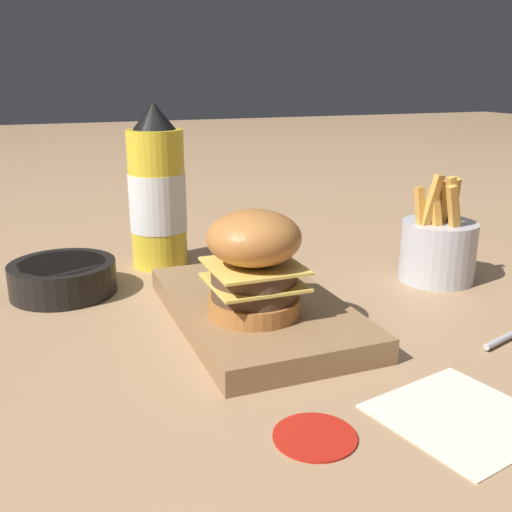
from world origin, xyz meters
name	(u,v)px	position (x,y,z in m)	size (l,w,h in m)	color
ground_plane	(236,324)	(0.00, 0.00, 0.00)	(6.00, 6.00, 0.00)	#9E7A56
serving_board	(256,309)	(0.00, 0.02, 0.01)	(0.30, 0.18, 0.03)	olive
burger	(254,262)	(0.04, 0.01, 0.08)	(0.10, 0.10, 0.11)	#AD6B33
ketchup_bottle	(157,194)	(-0.25, -0.03, 0.10)	(0.08, 0.08, 0.23)	yellow
fries_basket	(438,248)	(-0.04, 0.30, 0.04)	(0.10, 0.10, 0.15)	#B7B7BC
side_bowl	(63,277)	(-0.17, -0.17, 0.02)	(0.13, 0.13, 0.04)	black
ketchup_puddle	(315,435)	(0.23, -0.02, 0.00)	(0.07, 0.07, 0.00)	#B21E14
parchment_square	(462,416)	(0.25, 0.11, 0.00)	(0.14, 0.14, 0.00)	beige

